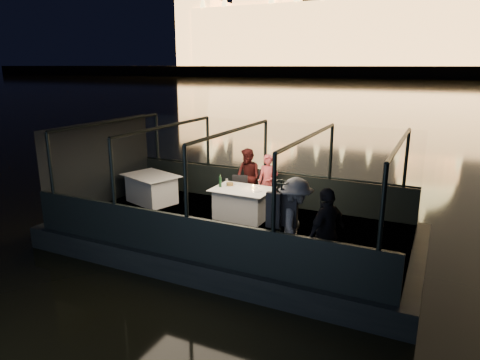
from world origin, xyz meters
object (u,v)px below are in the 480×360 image
at_px(chair_port_right, 262,193).
at_px(person_woman_coral, 268,182).
at_px(dining_table_central, 242,203).
at_px(person_man_maroon, 248,178).
at_px(passenger_dark, 326,232).
at_px(coat_stand, 280,223).
at_px(wine_bottle, 220,181).
at_px(dining_table_aft, 152,189).
at_px(passenger_stripe, 295,225).
at_px(chair_port_left, 237,193).

height_order(chair_port_right, person_woman_coral, person_woman_coral).
distance_m(dining_table_central, person_man_maroon, 1.15).
bearing_deg(person_woman_coral, passenger_dark, -63.01).
height_order(dining_table_central, coat_stand, coat_stand).
bearing_deg(passenger_dark, wine_bottle, -99.35).
distance_m(dining_table_aft, passenger_dark, 5.94).
bearing_deg(wine_bottle, person_woman_coral, 48.06).
distance_m(coat_stand, wine_bottle, 3.19).
distance_m(dining_table_central, coat_stand, 2.88).
bearing_deg(person_man_maroon, dining_table_aft, -135.74).
distance_m(coat_stand, person_man_maroon, 3.86).
bearing_deg(passenger_stripe, coat_stand, 110.62).
distance_m(dining_table_central, passenger_stripe, 2.90).
distance_m(dining_table_central, person_woman_coral, 1.05).
distance_m(person_woman_coral, passenger_stripe, 3.40).
xyz_separation_m(coat_stand, wine_bottle, (-2.40, 2.10, 0.02)).
bearing_deg(passenger_dark, person_man_maroon, -113.77).
relative_size(person_man_maroon, passenger_dark, 0.94).
relative_size(person_man_maroon, passenger_stripe, 0.89).
distance_m(chair_port_left, passenger_stripe, 3.60).
bearing_deg(coat_stand, passenger_dark, 4.79).
distance_m(chair_port_right, passenger_stripe, 3.44).
bearing_deg(person_man_maroon, person_woman_coral, 13.13).
bearing_deg(passenger_dark, chair_port_left, -108.23).
xyz_separation_m(chair_port_left, passenger_stripe, (2.47, -2.59, 0.40)).
bearing_deg(dining_table_aft, coat_stand, -25.66).
bearing_deg(dining_table_aft, dining_table_central, -1.30).
bearing_deg(wine_bottle, person_man_maroon, 76.71).
relative_size(coat_stand, person_woman_coral, 1.17).
xyz_separation_m(dining_table_aft, coat_stand, (4.66, -2.24, 0.51)).
bearing_deg(dining_table_central, chair_port_right, 78.28).
relative_size(dining_table_central, wine_bottle, 4.43).
bearing_deg(dining_table_aft, wine_bottle, -3.34).
relative_size(coat_stand, passenger_dark, 1.04).
distance_m(person_man_maroon, wine_bottle, 1.15).
bearing_deg(chair_port_left, passenger_stripe, -61.82).
bearing_deg(passenger_stripe, chair_port_right, 16.67).
height_order(chair_port_left, wine_bottle, wine_bottle).
bearing_deg(coat_stand, dining_table_aft, 154.34).
height_order(coat_stand, person_woman_coral, coat_stand).
bearing_deg(dining_table_aft, person_woman_coral, 15.34).
xyz_separation_m(person_man_maroon, passenger_stripe, (2.36, -3.04, 0.10)).
relative_size(dining_table_central, passenger_stripe, 0.83).
xyz_separation_m(chair_port_right, passenger_dark, (2.49, -2.96, 0.40)).
xyz_separation_m(dining_table_central, coat_stand, (1.82, -2.17, 0.51)).
distance_m(chair_port_left, coat_stand, 3.58).
relative_size(chair_port_right, person_woman_coral, 0.65).
relative_size(chair_port_left, person_woman_coral, 0.59).
xyz_separation_m(dining_table_central, passenger_dark, (2.67, -2.10, 0.47)).
relative_size(dining_table_aft, person_woman_coral, 1.00).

